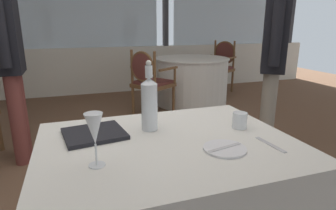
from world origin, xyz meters
name	(u,v)px	position (x,y,z in m)	size (l,w,h in m)	color
ground_plane	(127,198)	(0.00, 0.00, 0.00)	(12.39, 12.39, 0.00)	brown
window_wall_far	(87,31)	(0.00, 3.58, 1.14)	(9.49, 0.14, 2.84)	silver
foreground_table	(168,210)	(0.08, -0.72, 0.37)	(1.16, 0.90, 0.74)	silver
side_plate	(225,149)	(0.28, -0.88, 0.74)	(0.19, 0.19, 0.01)	white
butter_knife	(225,148)	(0.28, -0.88, 0.75)	(0.17, 0.02, 0.00)	silver
dinner_fork	(270,144)	(0.50, -0.90, 0.74)	(0.18, 0.02, 0.00)	silver
water_bottle	(149,102)	(0.04, -0.54, 0.88)	(0.08, 0.08, 0.35)	white
wine_glass	(94,130)	(-0.25, -0.85, 0.88)	(0.07, 0.07, 0.21)	white
water_tumbler	(240,120)	(0.49, -0.67, 0.78)	(0.07, 0.07, 0.08)	white
menu_book	(94,134)	(-0.23, -0.54, 0.75)	(0.28, 0.25, 0.02)	black
background_table_0	(191,80)	(1.52, 2.36, 0.37)	(1.21, 1.21, 0.74)	silver
dining_chair_0_0	(221,63)	(2.38, 2.93, 0.56)	(0.64, 0.65, 0.96)	brown
dining_chair_0_1	(149,78)	(0.66, 1.79, 0.56)	(0.64, 0.65, 0.94)	brown
diner_person_0	(10,57)	(-0.82, 0.96, 0.98)	(0.22, 0.53, 1.71)	brown
diner_person_1	(273,56)	(1.42, 0.28, 0.98)	(0.37, 0.45, 1.72)	gray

